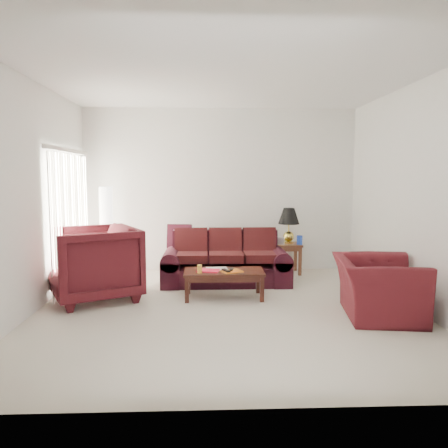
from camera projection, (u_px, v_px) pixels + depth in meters
name	position (u px, v px, depth m)	size (l,w,h in m)	color
floor	(227.00, 309.00, 5.79)	(5.00, 5.00, 0.00)	beige
blinds	(70.00, 220.00, 6.87)	(0.10, 2.00, 2.16)	silver
sofa	(226.00, 258.00, 7.15)	(2.08, 0.90, 0.85)	black
throw_pillow	(179.00, 236.00, 7.78)	(0.43, 0.12, 0.43)	black
end_table	(286.00, 258.00, 7.95)	(0.50, 0.50, 0.55)	#4C2B1A
table_lamp	(289.00, 226.00, 7.92)	(0.38, 0.38, 0.64)	gold
clock	(281.00, 241.00, 7.80)	(0.13, 0.05, 0.13)	#B8B8BC
blue_canister	(300.00, 240.00, 7.80)	(0.10, 0.10, 0.16)	#1B3CB2
picture_frame	(280.00, 238.00, 8.09)	(0.13, 0.02, 0.17)	silver
floor_lamp	(107.00, 232.00, 7.60)	(0.26, 0.26, 1.60)	white
armchair_left	(94.00, 263.00, 6.19)	(1.13, 1.17, 1.06)	#3A0D12
armchair_right	(378.00, 288.00, 5.47)	(1.14, 0.99, 0.74)	#430F14
coffee_table	(224.00, 284.00, 6.34)	(1.15, 0.57, 0.40)	black
magazine_red	(209.00, 271.00, 6.27)	(0.30, 0.23, 0.02)	red
magazine_white	(217.00, 269.00, 6.39)	(0.30, 0.23, 0.02)	white
magazine_orange	(232.00, 271.00, 6.23)	(0.28, 0.21, 0.02)	#CD6A18
remote_a	(226.00, 270.00, 6.19)	(0.05, 0.18, 0.02)	black
remote_b	(232.00, 269.00, 6.29)	(0.05, 0.16, 0.02)	black
yellow_glass	(200.00, 269.00, 6.15)	(0.07, 0.07, 0.12)	gold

